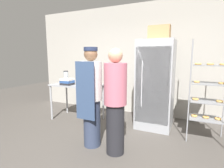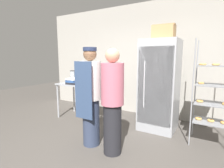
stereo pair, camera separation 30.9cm
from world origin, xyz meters
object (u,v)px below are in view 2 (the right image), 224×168
Objects in this scene: person_baker at (90,96)px; person_customer at (112,102)px; baking_rack at (213,94)px; blender_pitcher at (73,77)px; cardboard_storage_box at (164,32)px; binder_stack at (73,81)px; refrigerator at (159,85)px; donut_box at (91,83)px.

person_baker reaches higher than person_customer.
baking_rack is 3.17m from blender_pitcher.
baking_rack is 1.10× the size of person_customer.
cardboard_storage_box reaches higher than person_baker.
binder_stack is at bearing -46.38° from blender_pitcher.
person_baker is at bearing -123.02° from cardboard_storage_box.
baking_rack is at bearing 0.75° from blender_pitcher.
blender_pitcher is at bearing 149.31° from person_customer.
baking_rack is 4.20× the size of cardboard_storage_box.
refrigerator is 2.02m from binder_stack.
binder_stack is 0.17× the size of person_customer.
donut_box is 1.53m from person_customer.
binder_stack is 2.32m from cardboard_storage_box.
refrigerator is 1.40m from person_customer.
donut_box is 1.94m from cardboard_storage_box.
refrigerator reaches higher than donut_box.
cardboard_storage_box is (2.23, 0.26, 1.00)m from blender_pitcher.
baking_rack is 1.48m from cardboard_storage_box.
cardboard_storage_box is at bearing 166.83° from baking_rack.
blender_pitcher is at bearing -173.28° from cardboard_storage_box.
refrigerator is at bearing 6.76° from blender_pitcher.
person_baker is (-0.81, -1.30, -0.06)m from refrigerator.
baking_rack is 6.19× the size of donut_box.
donut_box is at bearing 15.59° from binder_stack.
baking_rack is at bearing -13.17° from cardboard_storage_box.
refrigerator reaches higher than person_baker.
blender_pitcher is 1.73m from person_baker.
blender_pitcher is at bearing 170.06° from donut_box.
refrigerator is 1.03× the size of baking_rack.
blender_pitcher is 2.46m from cardboard_storage_box.
person_customer reaches higher than blender_pitcher.
blender_pitcher is 0.71× the size of cardboard_storage_box.
refrigerator is at bearing 75.77° from person_customer.
refrigerator is at bearing -175.60° from cardboard_storage_box.
person_baker is at bearing 173.58° from person_customer.
baking_rack is at bearing 3.65° from donut_box.
donut_box is at bearing -9.94° from blender_pitcher.
refrigerator is 4.32× the size of cardboard_storage_box.
person_customer is (-0.38, -1.36, -1.17)m from cardboard_storage_box.
cardboard_storage_box reaches higher than binder_stack.
baking_rack is 1.08× the size of person_baker.
person_customer is at bearing -139.50° from baking_rack.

